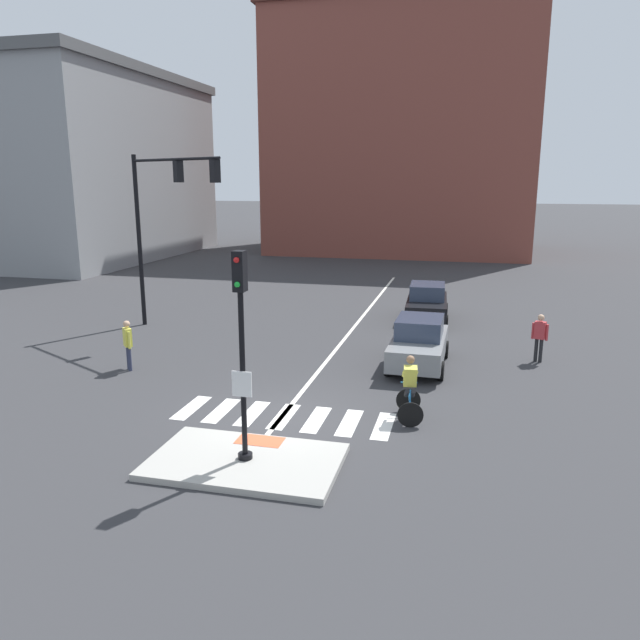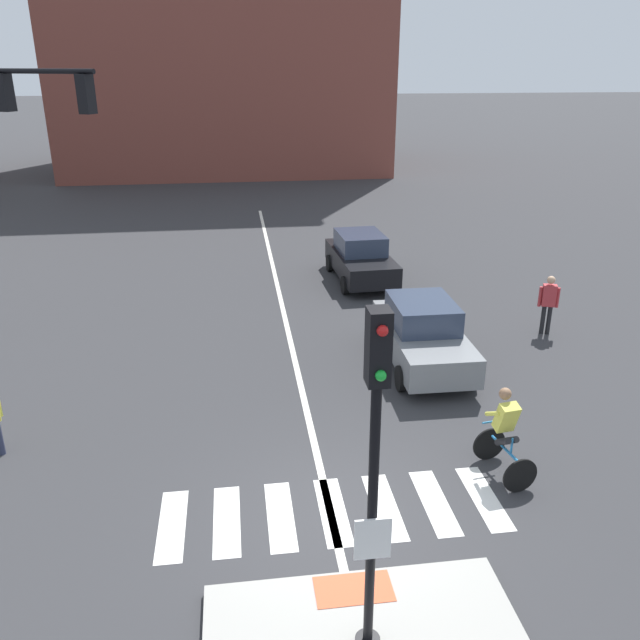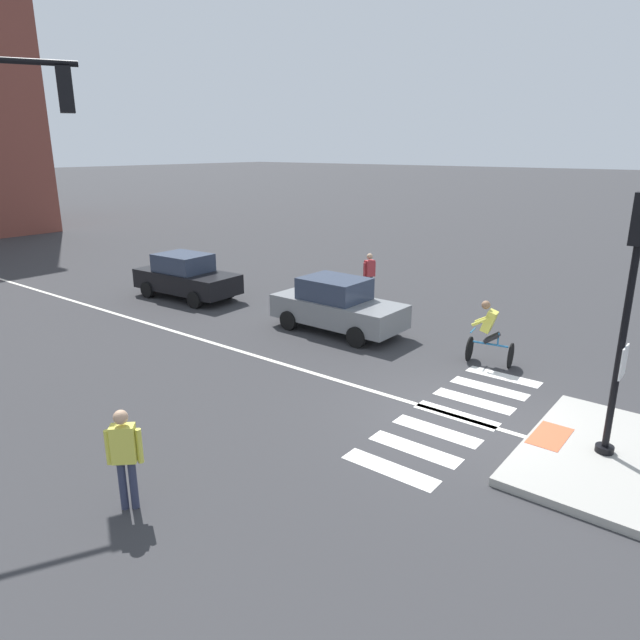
# 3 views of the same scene
# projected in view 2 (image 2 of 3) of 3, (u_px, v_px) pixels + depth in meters

# --- Properties ---
(ground_plane) EXTENTS (300.00, 300.00, 0.00)m
(ground_plane) POSITION_uv_depth(u_px,v_px,m) (334.00, 515.00, 10.81)
(ground_plane) COLOR #333335
(tactile_pad_front) EXTENTS (1.10, 0.60, 0.01)m
(tactile_pad_front) POSITION_uv_depth(u_px,v_px,m) (354.00, 589.00, 9.10)
(tactile_pad_front) COLOR #DB5B38
(tactile_pad_front) RESTS_ON traffic_island
(signal_pole) EXTENTS (0.44, 0.38, 4.57)m
(signal_pole) POSITION_uv_depth(u_px,v_px,m) (374.00, 462.00, 7.20)
(signal_pole) COLOR black
(signal_pole) RESTS_ON traffic_island
(crosswalk_stripe_a) EXTENTS (0.44, 1.80, 0.01)m
(crosswalk_stripe_a) POSITION_uv_depth(u_px,v_px,m) (172.00, 525.00, 10.58)
(crosswalk_stripe_a) COLOR silver
(crosswalk_stripe_a) RESTS_ON ground
(crosswalk_stripe_b) EXTENTS (0.44, 1.80, 0.01)m
(crosswalk_stripe_b) POSITION_uv_depth(u_px,v_px,m) (227.00, 520.00, 10.69)
(crosswalk_stripe_b) COLOR silver
(crosswalk_stripe_b) RESTS_ON ground
(crosswalk_stripe_c) EXTENTS (0.44, 1.80, 0.01)m
(crosswalk_stripe_c) POSITION_uv_depth(u_px,v_px,m) (280.00, 516.00, 10.80)
(crosswalk_stripe_c) COLOR silver
(crosswalk_stripe_c) RESTS_ON ground
(crosswalk_stripe_d) EXTENTS (0.44, 1.80, 0.01)m
(crosswalk_stripe_d) POSITION_uv_depth(u_px,v_px,m) (333.00, 511.00, 10.91)
(crosswalk_stripe_d) COLOR silver
(crosswalk_stripe_d) RESTS_ON ground
(crosswalk_stripe_e) EXTENTS (0.44, 1.80, 0.01)m
(crosswalk_stripe_e) POSITION_uv_depth(u_px,v_px,m) (384.00, 506.00, 11.02)
(crosswalk_stripe_e) COLOR silver
(crosswalk_stripe_e) RESTS_ON ground
(crosswalk_stripe_f) EXTENTS (0.44, 1.80, 0.01)m
(crosswalk_stripe_f) POSITION_uv_depth(u_px,v_px,m) (435.00, 502.00, 11.13)
(crosswalk_stripe_f) COLOR silver
(crosswalk_stripe_f) RESTS_ON ground
(crosswalk_stripe_g) EXTENTS (0.44, 1.80, 0.01)m
(crosswalk_stripe_g) POSITION_uv_depth(u_px,v_px,m) (484.00, 498.00, 11.24)
(crosswalk_stripe_g) COLOR silver
(crosswalk_stripe_g) RESTS_ON ground
(lane_centre_line) EXTENTS (0.14, 28.00, 0.01)m
(lane_centre_line) POSITION_uv_depth(u_px,v_px,m) (282.00, 307.00, 20.00)
(lane_centre_line) COLOR silver
(lane_centre_line) RESTS_ON ground
(building_corner_left) EXTENTS (21.68, 15.28, 19.70)m
(building_corner_left) POSITION_uv_depth(u_px,v_px,m) (222.00, 17.00, 43.81)
(building_corner_left) COLOR brown
(building_corner_left) RESTS_ON ground
(car_black_eastbound_far) EXTENTS (1.99, 4.18, 1.64)m
(car_black_eastbound_far) POSITION_uv_depth(u_px,v_px,m) (361.00, 258.00, 22.16)
(car_black_eastbound_far) COLOR black
(car_black_eastbound_far) RESTS_ON ground
(car_grey_eastbound_mid) EXTENTS (1.89, 4.12, 1.64)m
(car_grey_eastbound_mid) POSITION_uv_depth(u_px,v_px,m) (423.00, 334.00, 15.94)
(car_grey_eastbound_mid) COLOR slate
(car_grey_eastbound_mid) RESTS_ON ground
(cyclist) EXTENTS (0.81, 1.18, 1.68)m
(cyclist) POSITION_uv_depth(u_px,v_px,m) (505.00, 432.00, 11.62)
(cyclist) COLOR black
(cyclist) RESTS_ON ground
(pedestrian_waiting_far_side) EXTENTS (0.53, 0.32, 1.67)m
(pedestrian_waiting_far_side) POSITION_uv_depth(u_px,v_px,m) (548.00, 300.00, 17.70)
(pedestrian_waiting_far_side) COLOR black
(pedestrian_waiting_far_side) RESTS_ON ground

